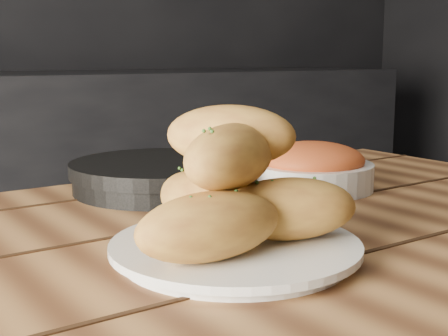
{
  "coord_description": "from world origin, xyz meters",
  "views": [
    {
      "loc": [
        -0.59,
        -0.26,
        0.95
      ],
      "look_at": [
        -0.24,
        0.25,
        0.84
      ],
      "focal_mm": 50.0,
      "sensor_mm": 36.0,
      "label": 1
    }
  ],
  "objects_px": {
    "skillet": "(163,175)",
    "bowl": "(312,168)",
    "bread_rolls": "(233,186)",
    "plate": "(235,249)"
  },
  "relations": [
    {
      "from": "skillet",
      "to": "bowl",
      "type": "xyz_separation_m",
      "value": [
        0.19,
        -0.12,
        0.01
      ]
    },
    {
      "from": "skillet",
      "to": "bread_rolls",
      "type": "bearing_deg",
      "value": -107.56
    },
    {
      "from": "plate",
      "to": "bowl",
      "type": "relative_size",
      "value": 1.36
    },
    {
      "from": "bowl",
      "to": "bread_rolls",
      "type": "bearing_deg",
      "value": -145.52
    },
    {
      "from": "skillet",
      "to": "bowl",
      "type": "height_order",
      "value": "bowl"
    },
    {
      "from": "bread_rolls",
      "to": "bowl",
      "type": "bearing_deg",
      "value": 34.48
    },
    {
      "from": "skillet",
      "to": "bowl",
      "type": "distance_m",
      "value": 0.23
    },
    {
      "from": "skillet",
      "to": "bowl",
      "type": "bearing_deg",
      "value": -31.68
    },
    {
      "from": "plate",
      "to": "bread_rolls",
      "type": "height_order",
      "value": "bread_rolls"
    },
    {
      "from": "bowl",
      "to": "skillet",
      "type": "bearing_deg",
      "value": 148.32
    }
  ]
}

